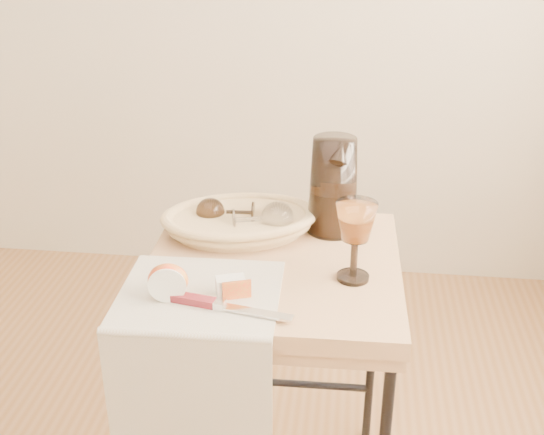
% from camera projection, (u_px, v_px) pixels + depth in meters
% --- Properties ---
extents(side_table, '(0.58, 0.58, 0.73)m').
position_uv_depth(side_table, '(273.00, 390.00, 1.70)').
color(side_table, olive).
rests_on(side_table, floor).
extents(tea_towel, '(0.34, 0.31, 0.01)m').
position_uv_depth(tea_towel, '(199.00, 294.00, 1.41)').
color(tea_towel, silver).
rests_on(tea_towel, side_table).
extents(bread_basket, '(0.38, 0.31, 0.06)m').
position_uv_depth(bread_basket, '(240.00, 223.00, 1.66)').
color(bread_basket, tan).
rests_on(bread_basket, side_table).
extents(goblet_lying_a, '(0.12, 0.08, 0.07)m').
position_uv_depth(goblet_lying_a, '(229.00, 213.00, 1.67)').
color(goblet_lying_a, '#412D1C').
rests_on(goblet_lying_a, bread_basket).
extents(goblet_lying_b, '(0.14, 0.11, 0.08)m').
position_uv_depth(goblet_lying_b, '(259.00, 219.00, 1.63)').
color(goblet_lying_b, white).
rests_on(goblet_lying_b, bread_basket).
extents(pitcher, '(0.22, 0.28, 0.28)m').
position_uv_depth(pitcher, '(333.00, 185.00, 1.64)').
color(pitcher, black).
rests_on(pitcher, side_table).
extents(wine_goblet, '(0.10, 0.10, 0.18)m').
position_uv_depth(wine_goblet, '(355.00, 241.00, 1.44)').
color(wine_goblet, white).
rests_on(wine_goblet, side_table).
extents(apple_half, '(0.09, 0.06, 0.08)m').
position_uv_depth(apple_half, '(168.00, 280.00, 1.38)').
color(apple_half, red).
rests_on(apple_half, tea_towel).
extents(apple_wedge, '(0.07, 0.05, 0.04)m').
position_uv_depth(apple_wedge, '(230.00, 286.00, 1.40)').
color(apple_wedge, white).
rests_on(apple_wedge, tea_towel).
extents(table_knife, '(0.26, 0.07, 0.02)m').
position_uv_depth(table_knife, '(224.00, 304.00, 1.35)').
color(table_knife, silver).
rests_on(table_knife, tea_towel).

